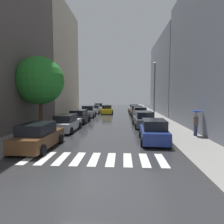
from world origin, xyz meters
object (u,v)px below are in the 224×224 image
object	(u,v)px
parked_car_left_fourth	(88,112)
lamp_post_right	(155,88)
parked_car_right_second	(144,120)
street_tree_left	(40,81)
parked_car_right_fifth	(134,108)
parked_car_left_fifth	(95,109)
parked_car_right_third	(140,114)
parked_car_left_sixth	(99,107)
parked_car_left_second	(67,123)
pedestrian_foreground	(196,118)
parked_car_left_nearest	(38,136)
parked_car_right_nearest	(154,132)
parked_car_left_third	(79,117)
taxi_midroad	(107,110)
parked_car_right_fourth	(137,111)

from	to	relation	value
parked_car_left_fourth	lamp_post_right	distance (m)	11.44
parked_car_right_second	street_tree_left	xyz separation A→B (m)	(-10.43, -2.34, 4.07)
parked_car_right_fifth	parked_car_left_fifth	bearing A→B (deg)	107.41
parked_car_left_fourth	parked_car_right_third	size ratio (longest dim) A/B	1.07
parked_car_left_sixth	parked_car_right_second	world-z (taller)	parked_car_right_second
parked_car_left_second	pedestrian_foreground	xyz separation A→B (m)	(11.36, -2.18, 0.87)
parked_car_left_nearest	pedestrian_foreground	distance (m)	12.07
parked_car_right_nearest	street_tree_left	world-z (taller)	street_tree_left
parked_car_left_sixth	parked_car_right_nearest	bearing A→B (deg)	-166.98
parked_car_left_second	parked_car_left_third	size ratio (longest dim) A/B	1.02
parked_car_left_second	parked_car_right_second	size ratio (longest dim) A/B	0.96
parked_car_left_second	parked_car_right_nearest	bearing A→B (deg)	-115.58
parked_car_right_nearest	taxi_midroad	bearing A→B (deg)	16.53
parked_car_left_fourth	parked_car_right_fourth	size ratio (longest dim) A/B	1.04
parked_car_left_fifth	lamp_post_right	bearing A→B (deg)	-138.88
parked_car_left_third	parked_car_right_second	distance (m)	8.07
parked_car_right_second	street_tree_left	world-z (taller)	street_tree_left
parked_car_right_fourth	lamp_post_right	bearing A→B (deg)	-168.61
parked_car_right_second	parked_car_right_fourth	bearing A→B (deg)	-2.20
parked_car_left_nearest	lamp_post_right	xyz separation A→B (m)	(9.49, 12.84, 3.62)
parked_car_left_nearest	parked_car_left_second	distance (m)	6.02
parked_car_right_fourth	pedestrian_foreground	world-z (taller)	pedestrian_foreground
parked_car_left_nearest	taxi_midroad	xyz separation A→B (m)	(2.57, 23.04, -0.02)
parked_car_left_second	lamp_post_right	bearing A→B (deg)	-52.76
parked_car_right_nearest	parked_car_right_fifth	distance (m)	24.66
parked_car_right_second	pedestrian_foreground	bearing A→B (deg)	-145.98
parked_car_right_fourth	parked_car_left_second	bearing A→B (deg)	149.67
parked_car_right_nearest	parked_car_right_fourth	xyz separation A→B (m)	(0.02, 18.11, 0.00)
parked_car_right_nearest	parked_car_right_fourth	distance (m)	18.11
parked_car_left_sixth	parked_car_right_fourth	size ratio (longest dim) A/B	1.04
parked_car_left_sixth	street_tree_left	xyz separation A→B (m)	(-2.90, -22.73, 4.08)
parked_car_right_fourth	parked_car_left_sixth	bearing A→B (deg)	38.03
parked_car_left_third	taxi_midroad	distance (m)	11.99
parked_car_right_third	street_tree_left	world-z (taller)	street_tree_left
parked_car_left_nearest	parked_car_right_nearest	world-z (taller)	parked_car_right_nearest
parked_car_left_fourth	parked_car_left_fifth	size ratio (longest dim) A/B	1.05
street_tree_left	parked_car_left_second	bearing A→B (deg)	-10.92
parked_car_right_second	street_tree_left	bearing A→B (deg)	100.59
taxi_midroad	parked_car_left_sixth	bearing A→B (deg)	19.22
parked_car_right_second	lamp_post_right	world-z (taller)	lamp_post_right
parked_car_left_third	parked_car_left_second	bearing A→B (deg)	-177.65
parked_car_left_third	parked_car_left_sixth	size ratio (longest dim) A/B	1.04
parked_car_right_second	parked_car_right_fifth	distance (m)	17.88
parked_car_left_nearest	street_tree_left	distance (m)	8.17
parked_car_left_fifth	parked_car_right_fourth	distance (m)	8.54
parked_car_right_third	street_tree_left	distance (m)	13.68
parked_car_right_third	lamp_post_right	size ratio (longest dim) A/B	0.55
parked_car_right_fourth	street_tree_left	distance (m)	17.68
parked_car_left_fourth	street_tree_left	world-z (taller)	street_tree_left
parked_car_left_third	pedestrian_foreground	world-z (taller)	pedestrian_foreground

